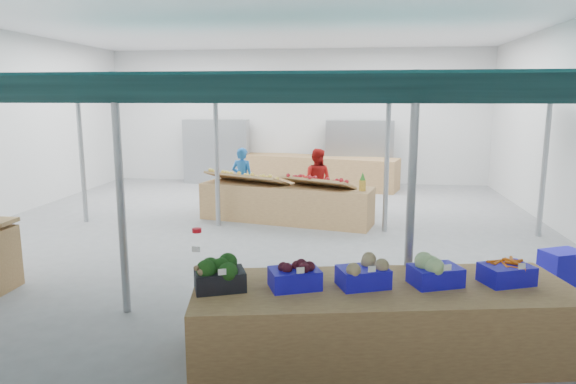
# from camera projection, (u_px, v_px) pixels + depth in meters

# --- Properties ---
(floor) EXTENTS (13.00, 13.00, 0.00)m
(floor) POSITION_uv_depth(u_px,v_px,m) (260.00, 233.00, 10.35)
(floor) COLOR slate
(floor) RESTS_ON ground
(hall) EXTENTS (13.00, 13.00, 13.00)m
(hall) POSITION_uv_depth(u_px,v_px,m) (271.00, 100.00, 11.28)
(hall) COLOR silver
(hall) RESTS_ON ground
(pole_grid) EXTENTS (10.00, 4.60, 3.00)m
(pole_grid) POSITION_uv_depth(u_px,v_px,m) (285.00, 154.00, 8.22)
(pole_grid) COLOR gray
(pole_grid) RESTS_ON floor
(awnings) EXTENTS (9.50, 7.08, 0.30)m
(awnings) POSITION_uv_depth(u_px,v_px,m) (285.00, 92.00, 8.05)
(awnings) COLOR black
(awnings) RESTS_ON pole_grid
(back_shelving_left) EXTENTS (2.00, 0.50, 2.00)m
(back_shelving_left) POSITION_uv_depth(u_px,v_px,m) (217.00, 152.00, 16.34)
(back_shelving_left) COLOR #B23F33
(back_shelving_left) RESTS_ON floor
(back_shelving_right) EXTENTS (2.00, 0.50, 2.00)m
(back_shelving_right) POSITION_uv_depth(u_px,v_px,m) (359.00, 154.00, 15.77)
(back_shelving_right) COLOR #B23F33
(back_shelving_right) RESTS_ON floor
(veg_counter) EXTENTS (4.11, 2.02, 0.76)m
(veg_counter) POSITION_uv_depth(u_px,v_px,m) (382.00, 320.00, 5.41)
(veg_counter) COLOR brown
(veg_counter) RESTS_ON floor
(fruit_counter) EXTENTS (3.90, 1.72, 0.81)m
(fruit_counter) POSITION_uv_depth(u_px,v_px,m) (286.00, 203.00, 11.27)
(fruit_counter) COLOR brown
(fruit_counter) RESTS_ON floor
(far_counter) EXTENTS (5.31, 2.37, 0.94)m
(far_counter) POSITION_uv_depth(u_px,v_px,m) (312.00, 171.00, 15.75)
(far_counter) COLOR brown
(far_counter) RESTS_ON floor
(crate_stack) EXTENTS (0.64, 0.56, 0.64)m
(crate_stack) POSITION_uv_depth(u_px,v_px,m) (561.00, 273.00, 7.05)
(crate_stack) COLOR #1711BE
(crate_stack) RESTS_ON floor
(vendor_left) EXTENTS (0.62, 0.48, 1.52)m
(vendor_left) POSITION_uv_depth(u_px,v_px,m) (242.00, 179.00, 12.43)
(vendor_left) COLOR #1A5BAA
(vendor_left) RESTS_ON floor
(vendor_right) EXTENTS (0.85, 0.72, 1.52)m
(vendor_right) POSITION_uv_depth(u_px,v_px,m) (317.00, 180.00, 12.20)
(vendor_right) COLOR #AC1615
(vendor_right) RESTS_ON floor
(crate_broccoli) EXTENTS (0.59, 0.51, 0.35)m
(crate_broccoli) POSITION_uv_depth(u_px,v_px,m) (220.00, 274.00, 5.21)
(crate_broccoli) COLOR black
(crate_broccoli) RESTS_ON veg_counter
(crate_beets) EXTENTS (0.59, 0.51, 0.29)m
(crate_beets) POSITION_uv_depth(u_px,v_px,m) (295.00, 275.00, 5.26)
(crate_beets) COLOR #1711BE
(crate_beets) RESTS_ON veg_counter
(crate_celeriac) EXTENTS (0.59, 0.51, 0.31)m
(crate_celeriac) POSITION_uv_depth(u_px,v_px,m) (363.00, 273.00, 5.30)
(crate_celeriac) COLOR #1711BE
(crate_celeriac) RESTS_ON veg_counter
(crate_cabbage) EXTENTS (0.59, 0.51, 0.35)m
(crate_cabbage) POSITION_uv_depth(u_px,v_px,m) (436.00, 270.00, 5.35)
(crate_cabbage) COLOR #1711BE
(crate_cabbage) RESTS_ON veg_counter
(crate_carrots) EXTENTS (0.59, 0.51, 0.29)m
(crate_carrots) POSITION_uv_depth(u_px,v_px,m) (507.00, 273.00, 5.40)
(crate_carrots) COLOR #1711BE
(crate_carrots) RESTS_ON veg_counter
(sparrow) EXTENTS (0.12, 0.09, 0.11)m
(sparrow) POSITION_uv_depth(u_px,v_px,m) (201.00, 271.00, 5.06)
(sparrow) COLOR brown
(sparrow) RESTS_ON crate_broccoli
(pole_ribbon) EXTENTS (0.12, 0.12, 0.28)m
(pole_ribbon) POSITION_uv_depth(u_px,v_px,m) (197.00, 232.00, 6.25)
(pole_ribbon) COLOR red
(pole_ribbon) RESTS_ON pole_grid
(apple_heap_yellow) EXTENTS (2.02, 1.45, 0.27)m
(apple_heap_yellow) POSITION_uv_depth(u_px,v_px,m) (246.00, 176.00, 11.39)
(apple_heap_yellow) COLOR #997247
(apple_heap_yellow) RESTS_ON fruit_counter
(apple_heap_red) EXTENTS (1.66, 1.28, 0.27)m
(apple_heap_red) POSITION_uv_depth(u_px,v_px,m) (318.00, 180.00, 10.82)
(apple_heap_red) COLOR #997247
(apple_heap_red) RESTS_ON fruit_counter
(pineapple) EXTENTS (0.14, 0.14, 0.39)m
(pineapple) POSITION_uv_depth(u_px,v_px,m) (363.00, 182.00, 10.50)
(pineapple) COLOR #8C6019
(pineapple) RESTS_ON fruit_counter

